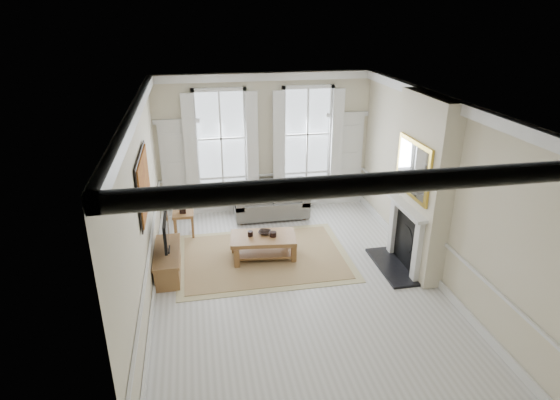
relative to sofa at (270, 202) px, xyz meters
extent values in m
plane|color=#B7B5AD|center=(-0.05, -3.11, -0.35)|extent=(7.20, 7.20, 0.00)
plane|color=white|center=(-0.05, -3.11, 3.05)|extent=(7.20, 7.20, 0.00)
plane|color=beige|center=(-0.05, 0.49, 1.35)|extent=(5.20, 0.00, 5.20)
plane|color=beige|center=(-2.65, -3.11, 1.35)|extent=(0.00, 7.20, 7.20)
plane|color=beige|center=(2.55, -3.11, 1.35)|extent=(0.00, 7.20, 7.20)
cube|color=silver|center=(-2.10, 0.45, 0.80)|extent=(0.90, 0.08, 2.30)
cube|color=silver|center=(2.00, 0.45, 0.80)|extent=(0.90, 0.08, 2.30)
cube|color=#B46E1E|center=(-2.61, -2.81, 1.70)|extent=(0.05, 1.66, 1.06)
cube|color=beige|center=(2.37, -2.91, 1.35)|extent=(0.35, 1.70, 3.38)
cube|color=black|center=(1.95, -2.91, -0.33)|extent=(0.55, 1.50, 0.05)
cube|color=silver|center=(2.15, -3.46, 0.22)|extent=(0.10, 0.18, 1.15)
cube|color=silver|center=(2.15, -2.36, 0.22)|extent=(0.10, 0.18, 1.15)
cube|color=silver|center=(2.10, -2.91, 0.95)|extent=(0.20, 1.45, 0.06)
cube|color=black|center=(2.19, -2.91, 0.20)|extent=(0.02, 0.92, 1.00)
cube|color=gold|center=(2.16, -2.91, 1.70)|extent=(0.06, 1.26, 1.06)
cube|color=slate|center=(0.00, -0.06, -0.09)|extent=(1.78, 0.87, 0.40)
cube|color=slate|center=(0.00, 0.27, 0.27)|extent=(1.78, 0.20, 0.44)
cube|color=slate|center=(-0.79, -0.06, 0.15)|extent=(0.20, 0.87, 0.30)
cube|color=slate|center=(0.79, -0.06, 0.15)|extent=(0.20, 0.87, 0.30)
cylinder|color=brown|center=(-0.77, -0.37, -0.31)|extent=(0.06, 0.06, 0.08)
cylinder|color=brown|center=(0.77, 0.25, -0.31)|extent=(0.06, 0.06, 0.08)
cube|color=brown|center=(-2.09, -0.72, 0.18)|extent=(0.47, 0.47, 0.06)
cube|color=brown|center=(-2.27, -0.90, -0.10)|extent=(0.05, 0.05, 0.50)
cube|color=brown|center=(-1.91, -0.90, -0.10)|extent=(0.05, 0.05, 0.50)
cube|color=brown|center=(-2.27, -0.54, -0.10)|extent=(0.05, 0.05, 0.50)
cube|color=brown|center=(-1.91, -0.54, -0.10)|extent=(0.05, 0.05, 0.50)
cube|color=#99824F|center=(-0.50, -2.04, -0.34)|extent=(3.50, 2.60, 0.02)
cube|color=brown|center=(-0.50, -2.04, 0.10)|extent=(1.38, 0.90, 0.08)
cube|color=brown|center=(-1.05, -2.33, -0.15)|extent=(0.10, 0.10, 0.41)
cube|color=brown|center=(0.06, -2.33, -0.15)|extent=(0.10, 0.10, 0.41)
cube|color=brown|center=(-1.05, -1.76, -0.15)|extent=(0.10, 0.10, 0.41)
cube|color=brown|center=(0.06, -1.76, -0.15)|extent=(0.10, 0.10, 0.41)
cylinder|color=black|center=(-0.75, -1.99, 0.19)|extent=(0.11, 0.11, 0.11)
cylinder|color=black|center=(-0.30, -2.09, 0.19)|extent=(0.14, 0.14, 0.10)
imported|color=black|center=(-0.45, -1.94, 0.17)|extent=(0.34, 0.34, 0.06)
cube|color=brown|center=(-2.39, -2.29, -0.11)|extent=(0.44, 1.37, 0.49)
cube|color=black|center=(-2.37, -2.29, 0.15)|extent=(0.08, 0.30, 0.03)
cube|color=black|center=(-2.37, -2.29, 0.54)|extent=(0.05, 0.90, 0.55)
cube|color=black|center=(-2.34, -2.29, 0.54)|extent=(0.01, 0.83, 0.50)
camera|label=1|loc=(-1.73, -10.41, 4.45)|focal=30.00mm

